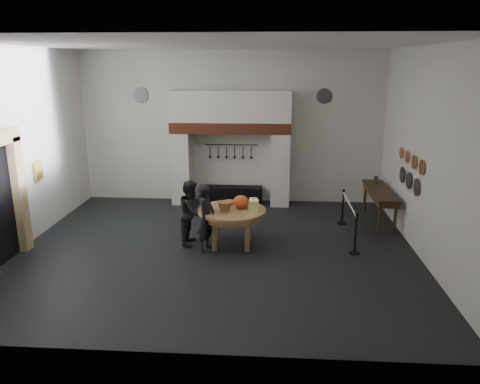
# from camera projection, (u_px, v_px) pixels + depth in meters

# --- Properties ---
(floor) EXTENTS (9.00, 8.00, 0.02)m
(floor) POSITION_uv_depth(u_px,v_px,m) (217.00, 249.00, 10.74)
(floor) COLOR black
(floor) RESTS_ON ground
(ceiling) EXTENTS (9.00, 8.00, 0.02)m
(ceiling) POSITION_uv_depth(u_px,v_px,m) (214.00, 44.00, 9.53)
(ceiling) COLOR silver
(ceiling) RESTS_ON wall_back
(wall_back) EXTENTS (9.00, 0.02, 4.50)m
(wall_back) POSITION_uv_depth(u_px,v_px,m) (231.00, 128.00, 13.98)
(wall_back) COLOR silver
(wall_back) RESTS_ON floor
(wall_front) EXTENTS (9.00, 0.02, 4.50)m
(wall_front) POSITION_uv_depth(u_px,v_px,m) (181.00, 208.00, 6.29)
(wall_front) COLOR silver
(wall_front) RESTS_ON floor
(wall_left) EXTENTS (0.02, 8.00, 4.50)m
(wall_left) POSITION_uv_depth(u_px,v_px,m) (16.00, 150.00, 10.43)
(wall_left) COLOR silver
(wall_left) RESTS_ON floor
(wall_right) EXTENTS (0.02, 8.00, 4.50)m
(wall_right) POSITION_uv_depth(u_px,v_px,m) (428.00, 155.00, 9.84)
(wall_right) COLOR silver
(wall_right) RESTS_ON floor
(chimney_pier_left) EXTENTS (0.55, 0.70, 2.15)m
(chimney_pier_left) POSITION_uv_depth(u_px,v_px,m) (182.00, 168.00, 14.06)
(chimney_pier_left) COLOR silver
(chimney_pier_left) RESTS_ON floor
(chimney_pier_right) EXTENTS (0.55, 0.70, 2.15)m
(chimney_pier_right) POSITION_uv_depth(u_px,v_px,m) (280.00, 169.00, 13.86)
(chimney_pier_right) COLOR silver
(chimney_pier_right) RESTS_ON floor
(hearth_brick_band) EXTENTS (3.50, 0.72, 0.32)m
(hearth_brick_band) POSITION_uv_depth(u_px,v_px,m) (230.00, 127.00, 13.63)
(hearth_brick_band) COLOR #9E442B
(hearth_brick_band) RESTS_ON chimney_pier_left
(chimney_hood) EXTENTS (3.50, 0.70, 0.90)m
(chimney_hood) POSITION_uv_depth(u_px,v_px,m) (230.00, 106.00, 13.46)
(chimney_hood) COLOR silver
(chimney_hood) RESTS_ON hearth_brick_band
(iron_range) EXTENTS (1.90, 0.45, 0.50)m
(iron_range) POSITION_uv_depth(u_px,v_px,m) (231.00, 195.00, 14.25)
(iron_range) COLOR black
(iron_range) RESTS_ON floor
(utensil_rail) EXTENTS (1.60, 0.02, 0.02)m
(utensil_rail) POSITION_uv_depth(u_px,v_px,m) (231.00, 145.00, 14.04)
(utensil_rail) COLOR black
(utensil_rail) RESTS_ON wall_back
(door_jamb_far) EXTENTS (0.22, 0.30, 2.60)m
(door_jamb_far) POSITION_uv_depth(u_px,v_px,m) (19.00, 195.00, 10.39)
(door_jamb_far) COLOR tan
(door_jamb_far) RESTS_ON floor
(wall_plaque) EXTENTS (0.05, 0.34, 0.44)m
(wall_plaque) POSITION_uv_depth(u_px,v_px,m) (38.00, 171.00, 11.37)
(wall_plaque) COLOR gold
(wall_plaque) RESTS_ON wall_left
(work_table) EXTENTS (1.79, 1.79, 0.07)m
(work_table) POSITION_uv_depth(u_px,v_px,m) (232.00, 211.00, 10.77)
(work_table) COLOR tan
(work_table) RESTS_ON floor
(pumpkin) EXTENTS (0.36, 0.36, 0.31)m
(pumpkin) POSITION_uv_depth(u_px,v_px,m) (241.00, 202.00, 10.80)
(pumpkin) COLOR #C8581C
(pumpkin) RESTS_ON work_table
(cheese_block_big) EXTENTS (0.22, 0.22, 0.24)m
(cheese_block_big) POSITION_uv_depth(u_px,v_px,m) (254.00, 205.00, 10.65)
(cheese_block_big) COLOR #FDF297
(cheese_block_big) RESTS_ON work_table
(cheese_block_small) EXTENTS (0.18, 0.18, 0.20)m
(cheese_block_small) POSITION_uv_depth(u_px,v_px,m) (253.00, 202.00, 10.94)
(cheese_block_small) COLOR #EDD78D
(cheese_block_small) RESTS_ON work_table
(wicker_basket) EXTENTS (0.36, 0.36, 0.22)m
(wicker_basket) POSITION_uv_depth(u_px,v_px,m) (225.00, 207.00, 10.60)
(wicker_basket) COLOR olive
(wicker_basket) RESTS_ON work_table
(bread_loaf) EXTENTS (0.31, 0.18, 0.13)m
(bread_loaf) POSITION_uv_depth(u_px,v_px,m) (229.00, 202.00, 11.09)
(bread_loaf) COLOR #AC633D
(bread_loaf) RESTS_ON work_table
(visitor_near) EXTENTS (0.49, 0.64, 1.55)m
(visitor_near) POSITION_uv_depth(u_px,v_px,m) (206.00, 218.00, 10.49)
(visitor_near) COLOR black
(visitor_near) RESTS_ON floor
(visitor_far) EXTENTS (0.62, 0.77, 1.53)m
(visitor_far) POSITION_uv_depth(u_px,v_px,m) (191.00, 212.00, 10.91)
(visitor_far) COLOR black
(visitor_far) RESTS_ON floor
(side_table) EXTENTS (0.55, 2.20, 0.06)m
(side_table) POSITION_uv_depth(u_px,v_px,m) (380.00, 191.00, 12.35)
(side_table) COLOR #372714
(side_table) RESTS_ON floor
(pewter_jug) EXTENTS (0.12, 0.12, 0.22)m
(pewter_jug) POSITION_uv_depth(u_px,v_px,m) (376.00, 180.00, 12.89)
(pewter_jug) COLOR #46464A
(pewter_jug) RESTS_ON side_table
(copper_pan_a) EXTENTS (0.03, 0.34, 0.34)m
(copper_pan_a) POSITION_uv_depth(u_px,v_px,m) (422.00, 167.00, 10.12)
(copper_pan_a) COLOR #C6662D
(copper_pan_a) RESTS_ON wall_right
(copper_pan_b) EXTENTS (0.03, 0.32, 0.32)m
(copper_pan_b) POSITION_uv_depth(u_px,v_px,m) (414.00, 162.00, 10.65)
(copper_pan_b) COLOR #C6662D
(copper_pan_b) RESTS_ON wall_right
(copper_pan_c) EXTENTS (0.03, 0.30, 0.30)m
(copper_pan_c) POSITION_uv_depth(u_px,v_px,m) (407.00, 157.00, 11.17)
(copper_pan_c) COLOR #C6662D
(copper_pan_c) RESTS_ON wall_right
(copper_pan_d) EXTENTS (0.03, 0.28, 0.28)m
(copper_pan_d) POSITION_uv_depth(u_px,v_px,m) (401.00, 153.00, 11.70)
(copper_pan_d) COLOR #C6662D
(copper_pan_d) RESTS_ON wall_right
(pewter_plate_left) EXTENTS (0.03, 0.40, 0.40)m
(pewter_plate_left) POSITION_uv_depth(u_px,v_px,m) (416.00, 187.00, 10.44)
(pewter_plate_left) COLOR #4C4C51
(pewter_plate_left) RESTS_ON wall_right
(pewter_plate_mid) EXTENTS (0.03, 0.40, 0.40)m
(pewter_plate_mid) POSITION_uv_depth(u_px,v_px,m) (409.00, 181.00, 11.02)
(pewter_plate_mid) COLOR #4C4C51
(pewter_plate_mid) RESTS_ON wall_right
(pewter_plate_right) EXTENTS (0.03, 0.40, 0.40)m
(pewter_plate_right) POSITION_uv_depth(u_px,v_px,m) (402.00, 175.00, 11.60)
(pewter_plate_right) COLOR #4C4C51
(pewter_plate_right) RESTS_ON wall_right
(pewter_plate_back_left) EXTENTS (0.44, 0.03, 0.44)m
(pewter_plate_back_left) POSITION_uv_depth(u_px,v_px,m) (141.00, 95.00, 13.86)
(pewter_plate_back_left) COLOR #4C4C51
(pewter_plate_back_left) RESTS_ON wall_back
(pewter_plate_back_right) EXTENTS (0.44, 0.03, 0.44)m
(pewter_plate_back_right) POSITION_uv_depth(u_px,v_px,m) (324.00, 96.00, 13.51)
(pewter_plate_back_right) COLOR #4C4C51
(pewter_plate_back_right) RESTS_ON wall_back
(barrier_post_near) EXTENTS (0.05, 0.05, 0.90)m
(barrier_post_near) POSITION_uv_depth(u_px,v_px,m) (356.00, 235.00, 10.39)
(barrier_post_near) COLOR black
(barrier_post_near) RESTS_ON floor
(barrier_post_far) EXTENTS (0.05, 0.05, 0.90)m
(barrier_post_far) POSITION_uv_depth(u_px,v_px,m) (343.00, 208.00, 12.31)
(barrier_post_far) COLOR black
(barrier_post_far) RESTS_ON floor
(barrier_rope) EXTENTS (0.04, 2.00, 0.04)m
(barrier_rope) POSITION_uv_depth(u_px,v_px,m) (350.00, 204.00, 11.24)
(barrier_rope) COLOR white
(barrier_rope) RESTS_ON barrier_post_near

